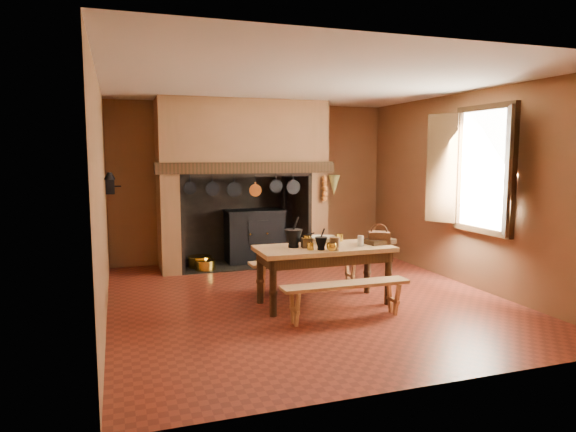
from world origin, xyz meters
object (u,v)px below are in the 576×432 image
(iron_range, at_px, (255,235))
(bench_front, at_px, (346,292))
(coffee_grinder, at_px, (307,242))
(work_table, at_px, (324,256))
(mixing_bowl, at_px, (323,239))
(wicker_basket, at_px, (379,237))

(iron_range, height_order, bench_front, iron_range)
(bench_front, bearing_deg, coffee_grinder, 109.84)
(work_table, height_order, bench_front, work_table)
(bench_front, relative_size, mixing_bowl, 4.78)
(iron_range, relative_size, coffee_grinder, 8.48)
(bench_front, height_order, mixing_bowl, mixing_bowl)
(iron_range, bearing_deg, mixing_bowl, -83.33)
(iron_range, relative_size, work_table, 0.93)
(iron_range, relative_size, mixing_bowl, 4.96)
(iron_range, distance_m, work_table, 2.75)
(coffee_grinder, bearing_deg, wicker_basket, 3.28)
(mixing_bowl, bearing_deg, work_table, -110.74)
(coffee_grinder, bearing_deg, iron_range, 93.80)
(bench_front, bearing_deg, mixing_bowl, 83.47)
(iron_range, xyz_separation_m, mixing_bowl, (0.29, -2.46, 0.30))
(iron_range, relative_size, bench_front, 1.04)
(work_table, bearing_deg, iron_range, 93.73)
(work_table, xyz_separation_m, bench_front, (0.00, -0.66, -0.30))
(iron_range, xyz_separation_m, bench_front, (0.18, -3.40, -0.16))
(coffee_grinder, xyz_separation_m, mixing_bowl, (0.35, 0.29, -0.03))
(bench_front, height_order, coffee_grinder, coffee_grinder)
(coffee_grinder, relative_size, mixing_bowl, 0.59)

